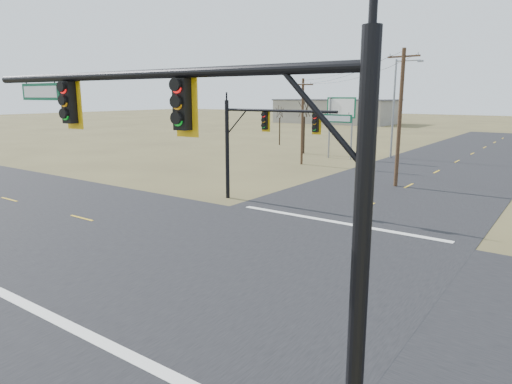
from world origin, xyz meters
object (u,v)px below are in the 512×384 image
at_px(mast_arm_near, 200,151).
at_px(utility_pole_near, 400,117).
at_px(utility_pole_far, 302,120).
at_px(bare_tree_a, 304,107).
at_px(mast_arm_far, 267,130).
at_px(bare_tree_b, 280,112).
at_px(highway_sign, 341,116).
at_px(streetlight_c, 396,103).

distance_m(mast_arm_near, utility_pole_near, 27.22).
xyz_separation_m(utility_pole_far, bare_tree_a, (-4.09, 7.60, 0.98)).
bearing_deg(utility_pole_far, bare_tree_a, 118.29).
bearing_deg(mast_arm_far, mast_arm_near, -66.42).
relative_size(utility_pole_near, utility_pole_far, 1.20).
distance_m(utility_pole_near, bare_tree_b, 30.16).
bearing_deg(mast_arm_near, utility_pole_near, 94.97).
xyz_separation_m(highway_sign, bare_tree_b, (-12.76, 7.86, -0.02)).
height_order(utility_pole_near, bare_tree_b, utility_pole_near).
relative_size(mast_arm_near, utility_pole_far, 1.35).
bearing_deg(mast_arm_near, mast_arm_far, 114.92).
xyz_separation_m(utility_pole_far, streetlight_c, (5.83, 9.88, 1.51)).
bearing_deg(highway_sign, streetlight_c, 47.36).
bearing_deg(utility_pole_far, mast_arm_far, -67.27).
distance_m(mast_arm_near, utility_pole_far, 36.38).
bearing_deg(streetlight_c, mast_arm_near, -74.27).
height_order(mast_arm_far, bare_tree_b, mast_arm_far).
distance_m(mast_arm_far, streetlight_c, 26.09).
distance_m(mast_arm_near, bare_tree_a, 44.99).
xyz_separation_m(utility_pole_far, bare_tree_b, (-11.47, 13.84, 0.19)).
height_order(mast_arm_far, highway_sign, highway_sign).
relative_size(utility_pole_near, highway_sign, 1.54).
height_order(mast_arm_near, highway_sign, mast_arm_near).
distance_m(utility_pole_far, highway_sign, 6.12).
relative_size(mast_arm_near, bare_tree_b, 1.97).
relative_size(mast_arm_near, mast_arm_far, 1.28).
distance_m(mast_arm_near, streetlight_c, 43.66).
height_order(mast_arm_far, utility_pole_far, utility_pole_far).
distance_m(mast_arm_far, highway_sign, 22.81).
xyz_separation_m(utility_pole_near, highway_sign, (-10.18, 11.71, -0.61)).
height_order(utility_pole_far, streetlight_c, streetlight_c).
height_order(utility_pole_far, highway_sign, utility_pole_far).
bearing_deg(utility_pole_far, bare_tree_b, 129.64).
xyz_separation_m(utility_pole_far, highway_sign, (1.29, 5.98, 0.21)).
height_order(highway_sign, streetlight_c, streetlight_c).
distance_m(mast_arm_far, bare_tree_a, 26.15).
relative_size(bare_tree_a, bare_tree_b, 1.19).
bearing_deg(bare_tree_a, utility_pole_far, -61.71).
bearing_deg(streetlight_c, utility_pole_near, -68.16).
relative_size(mast_arm_near, highway_sign, 1.72).
bearing_deg(highway_sign, utility_pole_far, -95.52).
bearing_deg(streetlight_c, utility_pole_far, -118.59).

